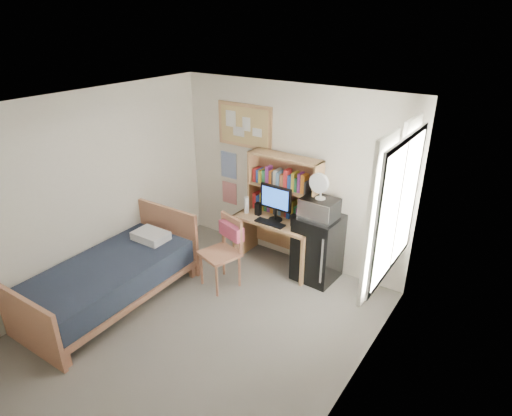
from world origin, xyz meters
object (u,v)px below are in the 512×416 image
Objects in this scene: desk_chair at (220,253)px; desk_fan at (321,187)px; speaker_right at (294,220)px; mini_fridge at (318,248)px; microwave at (320,208)px; bed at (110,283)px; desk at (277,242)px; speaker_left at (258,209)px; bulletin_board at (245,126)px; monitor at (276,203)px.

desk_chair is 1.60m from desk_fan.
desk_chair reaches higher than speaker_right.
mini_fridge is 0.61m from microwave.
microwave is at bearing 44.96° from bed.
desk is 3.63× the size of desk_fan.
bed is at bearing -114.82° from speaker_left.
bulletin_board is 1.55m from desk_fan.
microwave reaches higher than speaker_right.
bulletin_board is 0.94× the size of desk_chair.
speaker_left is at bearing -168.69° from desk.
speaker_right is 0.43m from microwave.
desk_chair is 2.16× the size of microwave.
monitor reaches higher than mini_fridge.
speaker_left is (0.96, 1.94, 0.55)m from bed.
bulletin_board reaches higher than desk_fan.
desk is 0.57× the size of bed.
bulletin_board reaches higher than speaker_right.
mini_fridge is 0.84m from monitor.
microwave is at bearing 6.83° from monitor.
bulletin_board is 2.04× the size of microwave.
speaker_left is 0.40× the size of microwave.
desk_fan is (0.99, 0.90, 0.88)m from desk_chair.
desk_chair is (-0.35, -0.90, 0.13)m from desk.
desk_chair is 1.10m from speaker_right.
bed is 2.53m from speaker_right.
desk is at bearing -177.24° from microwave.
microwave is at bearing 0.00° from desk_fan.
bed is 6.39× the size of desk_fan.
microwave reaches higher than desk.
monitor is at bearing 180.00° from speaker_right.
microwave is (0.99, 0.90, 0.58)m from desk_chair.
desk is at bearing 11.31° from speaker_left.
desk is 2.30× the size of monitor.
desk_fan is at bearing 0.00° from microwave.
mini_fridge is 2.87× the size of desk_fan.
bulletin_board is 2.85× the size of desk_fan.
desk_chair reaches higher than speaker_left.
speaker_left is at bearing -174.08° from desk_fan.
desk_chair is 0.47× the size of bed.
desk is 0.95m from microwave.
desk is 0.65m from mini_fridge.
desk is at bearing 85.45° from desk_chair.
speaker_right is at bearing 68.75° from desk_chair.
desk_chair is 5.37× the size of speaker_left.
speaker_right is at bearing -0.00° from monitor.
desk_chair is at bearing -91.72° from speaker_left.
bed is 2.23m from speaker_left.
mini_fridge is 5.57× the size of speaker_right.
microwave is at bearing 1.51° from desk.
desk_fan is (1.90, 1.99, 1.09)m from bed.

